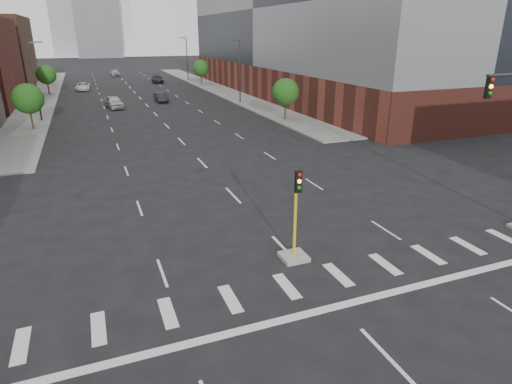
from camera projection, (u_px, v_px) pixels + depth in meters
sidewalk_left_far at (43, 96)px, 71.72m from camera, size 5.00×92.00×0.15m
sidewalk_right_far at (215, 88)px, 81.96m from camera, size 5.00×92.00×0.15m
building_right_main at (320, 26)px, 70.87m from camera, size 24.00×70.00×22.00m
tower_mid at (95, 2)px, 179.12m from camera, size 18.00×18.00×44.00m
median_traffic_signal at (295, 240)px, 19.78m from camera, size 1.20×1.20×4.40m
streetlight_right_a at (239, 69)px, 63.11m from camera, size 1.60×0.22×9.07m
streetlight_right_b at (187, 57)px, 93.65m from camera, size 1.60×0.22×9.07m
streetlight_left at (35, 79)px, 49.59m from camera, size 1.60×0.22×9.07m
tree_left_near at (28, 99)px, 45.59m from camera, size 3.20×3.20×4.85m
tree_left_far at (46, 75)px, 71.77m from camera, size 3.20×3.20×4.85m
tree_right_near at (286, 92)px, 50.79m from camera, size 3.20×3.20×4.85m
tree_right_far at (201, 68)px, 85.69m from camera, size 3.20×3.20×4.85m
car_near_left at (114, 102)px, 60.07m from camera, size 2.80×5.28×1.71m
car_mid_right at (161, 97)px, 65.62m from camera, size 1.68×4.33×1.41m
car_far_left at (83, 87)px, 78.60m from camera, size 2.73×5.36×1.45m
car_deep_right at (157, 79)px, 90.77m from camera, size 2.57×5.51×1.56m
car_distant at (115, 73)px, 104.48m from camera, size 2.17×4.84×1.61m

